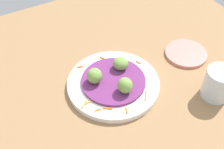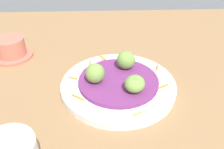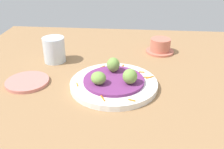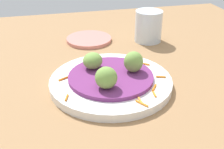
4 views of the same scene
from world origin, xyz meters
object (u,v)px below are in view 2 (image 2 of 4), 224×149
at_px(main_plate, 120,86).
at_px(guac_scoop_left, 97,73).
at_px(guac_scoop_right, 127,60).
at_px(guac_scoop_center, 136,84).
at_px(terracotta_bowl, 12,49).

distance_m(main_plate, guac_scoop_left, 0.07).
relative_size(main_plate, guac_scoop_right, 5.93).
distance_m(guac_scoop_center, guac_scoop_right, 0.09).
bearing_deg(guac_scoop_right, main_plate, 156.81).
relative_size(guac_scoop_left, guac_scoop_center, 1.02).
bearing_deg(main_plate, guac_scoop_right, -23.19).
relative_size(guac_scoop_left, guac_scoop_right, 1.03).
bearing_deg(guac_scoop_left, terracotta_bowl, 54.95).
bearing_deg(terracotta_bowl, guac_scoop_left, -125.05).
xyz_separation_m(guac_scoop_right, terracotta_bowl, (0.11, 0.31, -0.02)).
height_order(guac_scoop_left, guac_scoop_right, guac_scoop_left).
height_order(guac_scoop_right, terracotta_bowl, guac_scoop_right).
height_order(guac_scoop_left, guac_scoop_center, guac_scoop_left).
height_order(guac_scoop_left, terracotta_bowl, guac_scoop_left).
distance_m(main_plate, terracotta_bowl, 0.33).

